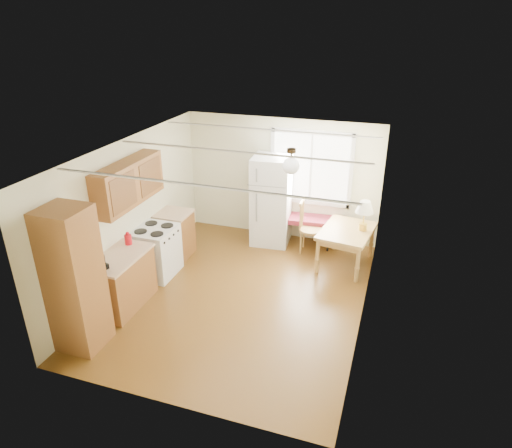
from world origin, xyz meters
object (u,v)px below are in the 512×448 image
at_px(dining_table, 347,235).
at_px(chair, 306,222).
at_px(bench, 304,220).
at_px(refrigerator, 272,200).

xyz_separation_m(dining_table, chair, (-0.83, 0.30, 0.00)).
relative_size(bench, dining_table, 1.03).
bearing_deg(bench, refrigerator, -176.13).
bearing_deg(refrigerator, dining_table, -22.84).
xyz_separation_m(refrigerator, bench, (0.67, 0.10, -0.38)).
distance_m(bench, dining_table, 1.13).
xyz_separation_m(bench, chair, (0.11, -0.32, 0.10)).
xyz_separation_m(refrigerator, dining_table, (1.60, -0.52, -0.28)).
distance_m(refrigerator, chair, 0.85).
height_order(dining_table, chair, chair).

